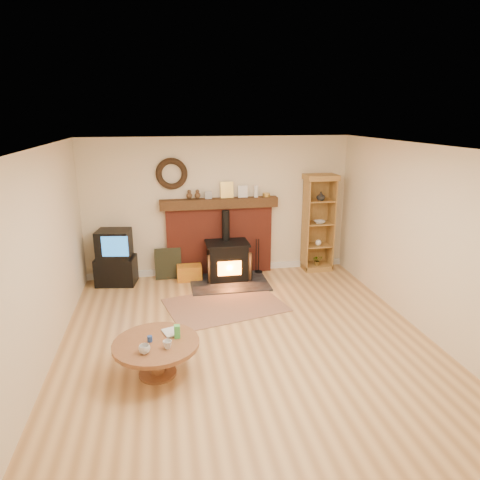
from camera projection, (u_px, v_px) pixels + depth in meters
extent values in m
plane|color=#AD7A48|center=(247.00, 341.00, 5.84)|extent=(5.50, 5.50, 0.00)
cube|color=beige|center=(219.00, 207.00, 8.07)|extent=(5.00, 0.02, 2.60)
cube|color=beige|center=(328.00, 373.00, 2.88)|extent=(5.00, 0.02, 2.60)
cube|color=beige|center=(40.00, 262.00, 5.04)|extent=(0.02, 5.50, 2.60)
cube|color=beige|center=(424.00, 241.00, 5.91)|extent=(0.02, 5.50, 2.60)
cube|color=white|center=(248.00, 147.00, 5.11)|extent=(5.00, 5.50, 0.02)
cube|color=white|center=(220.00, 269.00, 8.40)|extent=(5.00, 0.04, 0.12)
torus|color=black|center=(172.00, 174.00, 7.68)|extent=(0.57, 0.11, 0.57)
cube|color=maroon|center=(220.00, 241.00, 8.18)|extent=(2.00, 0.15, 1.30)
cube|color=#321C10|center=(219.00, 203.00, 7.94)|extent=(2.20, 0.22, 0.18)
cube|color=#999999|center=(208.00, 195.00, 7.87)|extent=(0.13, 0.05, 0.14)
cube|color=gold|center=(227.00, 190.00, 7.93)|extent=(0.24, 0.06, 0.30)
cube|color=white|center=(243.00, 192.00, 7.99)|extent=(0.18, 0.05, 0.22)
cylinder|color=white|center=(256.00, 191.00, 8.02)|extent=(0.08, 0.08, 0.22)
cylinder|color=gold|center=(266.00, 195.00, 8.07)|extent=(0.14, 0.14, 0.07)
cube|color=black|center=(229.00, 282.00, 7.84)|extent=(1.40, 1.00, 0.03)
cube|color=black|center=(227.00, 261.00, 7.93)|extent=(0.71, 0.51, 0.66)
cube|color=black|center=(227.00, 243.00, 7.83)|extent=(0.78, 0.56, 0.04)
cylinder|color=black|center=(226.00, 225.00, 7.89)|extent=(0.14, 0.14, 0.56)
cube|color=orange|center=(230.00, 268.00, 7.69)|extent=(0.43, 0.02, 0.26)
cube|color=black|center=(211.00, 267.00, 7.69)|extent=(0.17, 0.23, 0.53)
cube|color=black|center=(247.00, 265.00, 7.80)|extent=(0.17, 0.23, 0.53)
cube|color=brown|center=(225.00, 305.00, 6.93)|extent=(2.05, 1.63, 0.01)
cube|color=black|center=(116.00, 270.00, 7.77)|extent=(0.75, 0.58, 0.50)
cube|color=black|center=(114.00, 244.00, 7.62)|extent=(0.64, 0.56, 0.50)
cube|color=#1C60AA|center=(115.00, 246.00, 7.39)|extent=(0.45, 0.09, 0.36)
cube|color=olive|center=(316.00, 267.00, 8.55)|extent=(0.55, 0.40, 0.10)
cube|color=olive|center=(315.00, 222.00, 8.48)|extent=(0.55, 0.02, 1.74)
cube|color=olive|center=(305.00, 225.00, 8.26)|extent=(0.02, 0.40, 1.74)
cube|color=olive|center=(331.00, 224.00, 8.35)|extent=(0.02, 0.40, 1.74)
cube|color=olive|center=(321.00, 177.00, 8.05)|extent=(0.61, 0.44, 0.10)
cube|color=olive|center=(317.00, 245.00, 8.42)|extent=(0.51, 0.36, 0.02)
cube|color=olive|center=(318.00, 223.00, 8.30)|extent=(0.51, 0.36, 0.02)
cube|color=olive|center=(320.00, 201.00, 8.17)|extent=(0.51, 0.36, 0.02)
imported|color=white|center=(321.00, 196.00, 8.10)|extent=(0.16, 0.16, 0.17)
imported|color=white|center=(319.00, 222.00, 8.24)|extent=(0.21, 0.21, 0.05)
sphere|color=white|center=(318.00, 243.00, 8.36)|extent=(0.12, 0.12, 0.12)
imported|color=green|center=(317.00, 260.00, 8.46)|extent=(0.19, 0.16, 0.21)
cube|color=yellow|center=(189.00, 273.00, 7.96)|extent=(0.46, 0.29, 0.28)
cube|color=black|center=(168.00, 264.00, 7.99)|extent=(0.49, 0.13, 0.58)
cylinder|color=black|center=(258.00, 272.00, 8.32)|extent=(0.16, 0.16, 0.04)
cylinder|color=black|center=(256.00, 256.00, 8.22)|extent=(0.02, 0.02, 0.70)
cylinder|color=black|center=(259.00, 256.00, 8.23)|extent=(0.02, 0.02, 0.70)
cylinder|color=brown|center=(158.00, 373.00, 5.09)|extent=(0.45, 0.45, 0.03)
cylinder|color=brown|center=(157.00, 359.00, 5.04)|extent=(0.16, 0.16, 0.36)
cylinder|color=brown|center=(156.00, 344.00, 4.98)|extent=(1.01, 1.01, 0.05)
imported|color=white|center=(144.00, 349.00, 4.73)|extent=(0.12, 0.12, 0.10)
imported|color=white|center=(167.00, 344.00, 4.83)|extent=(0.10, 0.10, 0.09)
imported|color=#4C331E|center=(164.00, 334.00, 5.14)|extent=(0.17, 0.23, 0.02)
cylinder|color=navy|center=(150.00, 339.00, 4.98)|extent=(0.06, 0.06, 0.07)
cube|color=green|center=(177.00, 331.00, 5.05)|extent=(0.07, 0.07, 0.16)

